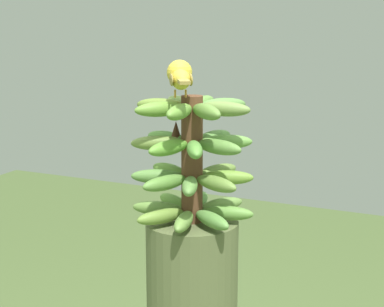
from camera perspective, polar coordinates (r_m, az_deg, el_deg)
The scene contains 2 objects.
banana_bunch at distance 1.62m, azimuth -0.02°, elevation -0.53°, with size 0.32×0.32×0.32m.
perched_bird at distance 1.57m, azimuth -1.09°, elevation 6.89°, with size 0.13×0.19×0.09m.
Camera 1 is at (-0.66, 1.43, 1.68)m, focal length 60.00 mm.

